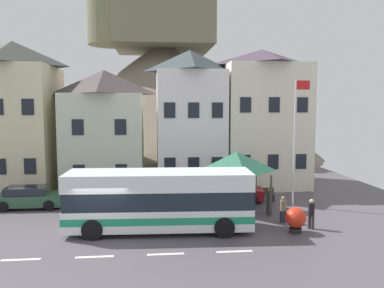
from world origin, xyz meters
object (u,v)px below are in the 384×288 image
at_px(townhouse_03, 190,119).
at_px(public_bench, 263,194).
at_px(parked_car_02, 228,191).
at_px(transit_bus, 160,201).
at_px(bus_shelter, 237,162).
at_px(townhouse_01, 15,116).
at_px(townhouse_04, 261,118).
at_px(pedestrian_02, 311,212).
at_px(harbour_buoy, 296,219).
at_px(townhouse_02, 105,129).
at_px(parked_car_01, 29,197).
at_px(pedestrian_01, 283,208).
at_px(hilltop_castle, 163,94).
at_px(flagpole, 296,134).
at_px(pedestrian_00, 269,199).
at_px(pedestrian_03, 242,202).

distance_m(townhouse_03, public_bench, 8.46).
bearing_deg(public_bench, parked_car_02, 171.88).
relative_size(transit_bus, bus_shelter, 2.62).
xyz_separation_m(townhouse_01, townhouse_04, (19.18, 0.05, -0.17)).
distance_m(pedestrian_02, public_bench, 6.11).
bearing_deg(parked_car_02, transit_bus, -120.58).
distance_m(transit_bus, harbour_buoy, 6.90).
relative_size(townhouse_02, bus_shelter, 2.53).
distance_m(townhouse_04, parked_car_01, 18.22).
bearing_deg(pedestrian_01, public_bench, 86.38).
xyz_separation_m(hilltop_castle, parked_car_01, (-9.07, -26.41, -7.30)).
distance_m(parked_car_01, flagpole, 17.16).
height_order(townhouse_03, pedestrian_02, townhouse_03).
xyz_separation_m(parked_car_01, pedestrian_00, (14.51, -2.92, 0.22)).
height_order(transit_bus, pedestrian_00, transit_bus).
xyz_separation_m(townhouse_01, public_bench, (17.74, -5.84, -5.13)).
distance_m(flagpole, harbour_buoy, 6.68).
bearing_deg(pedestrian_03, townhouse_01, 149.55).
relative_size(townhouse_02, pedestrian_00, 5.95).
bearing_deg(harbour_buoy, flagpole, 70.23).
distance_m(townhouse_02, pedestrian_03, 13.14).
relative_size(townhouse_04, public_bench, 7.08).
bearing_deg(parked_car_02, townhouse_03, 120.46).
height_order(hilltop_castle, bus_shelter, hilltop_castle).
bearing_deg(pedestrian_01, bus_shelter, 124.15).
height_order(pedestrian_00, pedestrian_02, pedestrian_02).
relative_size(hilltop_castle, flagpole, 5.07).
bearing_deg(parked_car_01, pedestrian_03, -14.19).
xyz_separation_m(townhouse_04, public_bench, (-1.44, -5.89, -4.96)).
distance_m(hilltop_castle, pedestrian_00, 30.65).
bearing_deg(pedestrian_02, townhouse_01, 147.32).
relative_size(bus_shelter, pedestrian_00, 2.35).
xyz_separation_m(pedestrian_00, public_bench, (0.54, 3.12, -0.41)).
height_order(townhouse_04, transit_bus, townhouse_04).
relative_size(townhouse_01, parked_car_02, 2.37).
relative_size(townhouse_03, pedestrian_02, 6.80).
distance_m(bus_shelter, parked_car_02, 3.27).
distance_m(hilltop_castle, parked_car_01, 28.86).
distance_m(pedestrian_00, pedestrian_02, 3.22).
height_order(bus_shelter, parked_car_02, bus_shelter).
bearing_deg(townhouse_03, parked_car_01, -152.53).
bearing_deg(pedestrian_03, harbour_buoy, -59.08).
bearing_deg(transit_bus, townhouse_01, 135.85).
relative_size(townhouse_03, transit_bus, 1.13).
relative_size(transit_bus, pedestrian_02, 6.01).
height_order(parked_car_02, harbour_buoy, parked_car_02).
height_order(hilltop_castle, transit_bus, hilltop_castle).
xyz_separation_m(townhouse_02, harbour_buoy, (10.78, -12.25, -3.84)).
xyz_separation_m(bus_shelter, pedestrian_02, (3.06, -4.08, -2.11)).
height_order(townhouse_01, pedestrian_03, townhouse_01).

